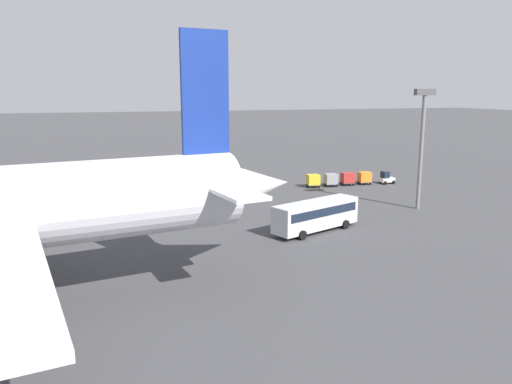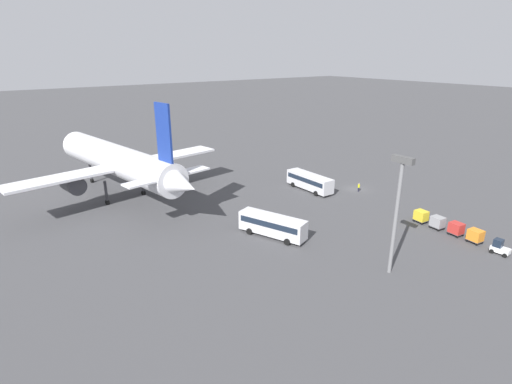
% 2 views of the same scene
% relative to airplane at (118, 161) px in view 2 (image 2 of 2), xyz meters
% --- Properties ---
extents(ground_plane, '(600.00, 600.00, 0.00)m').
position_rel_airplane_xyz_m(ground_plane, '(-23.11, -40.96, -7.39)').
color(ground_plane, '#424244').
extents(airplane, '(48.12, 40.79, 19.64)m').
position_rel_airplane_xyz_m(airplane, '(0.00, 0.00, 0.00)').
color(airplane, silver).
rests_on(airplane, ground).
extents(shuttle_bus_near, '(11.10, 3.28, 3.31)m').
position_rel_airplane_xyz_m(shuttle_bus_near, '(-17.84, -32.80, -5.41)').
color(shuttle_bus_near, silver).
rests_on(shuttle_bus_near, ground).
extents(shuttle_bus_far, '(11.05, 6.37, 3.36)m').
position_rel_airplane_xyz_m(shuttle_bus_far, '(-30.64, -13.08, -5.39)').
color(shuttle_bus_far, silver).
rests_on(shuttle_bus_far, ground).
extents(baggage_tug, '(2.50, 1.80, 2.10)m').
position_rel_airplane_xyz_m(baggage_tug, '(-53.78, -35.53, -6.45)').
color(baggage_tug, white).
rests_on(baggage_tug, ground).
extents(worker_person, '(0.38, 0.38, 1.74)m').
position_rel_airplane_xyz_m(worker_person, '(-24.41, -40.30, -6.52)').
color(worker_person, '#1E1E2D').
rests_on(worker_person, ground).
extents(cargo_cart_orange, '(2.15, 1.87, 2.06)m').
position_rel_airplane_xyz_m(cargo_cart_orange, '(-50.05, -36.14, -6.20)').
color(cargo_cart_orange, '#38383D').
rests_on(cargo_cart_orange, ground).
extents(cargo_cart_red, '(2.15, 1.87, 2.06)m').
position_rel_airplane_xyz_m(cargo_cart_red, '(-47.02, -36.30, -6.20)').
color(cargo_cart_red, '#38383D').
rests_on(cargo_cart_red, ground).
extents(cargo_cart_grey, '(2.15, 1.87, 2.06)m').
position_rel_airplane_xyz_m(cargo_cart_grey, '(-43.98, -36.23, -6.20)').
color(cargo_cart_grey, '#38383D').
rests_on(cargo_cart_grey, ground).
extents(cargo_cart_yellow, '(2.15, 1.87, 2.06)m').
position_rel_airplane_xyz_m(cargo_cart_yellow, '(-40.95, -36.39, -6.20)').
color(cargo_cart_yellow, '#38383D').
rests_on(cargo_cart_yellow, ground).
extents(light_pole, '(2.80, 0.70, 15.38)m').
position_rel_airplane_xyz_m(light_pole, '(-47.86, -18.78, 2.21)').
color(light_pole, slate).
rests_on(light_pole, ground).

